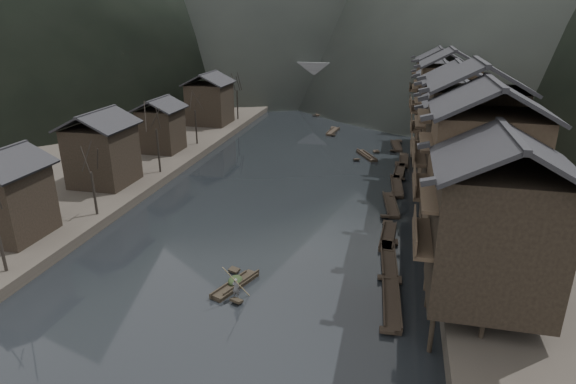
% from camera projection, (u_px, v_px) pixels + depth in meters
% --- Properties ---
extents(water, '(300.00, 300.00, 0.00)m').
position_uv_depth(water, '(254.00, 249.00, 41.51)').
color(water, black).
rests_on(water, ground).
extents(right_bank, '(40.00, 200.00, 1.80)m').
position_uv_depth(right_bank, '(562.00, 145.00, 70.28)').
color(right_bank, '#2D2823').
rests_on(right_bank, ground).
extents(left_bank, '(40.00, 200.00, 1.20)m').
position_uv_depth(left_bank, '(130.00, 124.00, 85.16)').
color(left_bank, '#2D2823').
rests_on(left_bank, ground).
extents(stilt_houses, '(9.00, 67.60, 15.85)m').
position_uv_depth(stilt_houses, '(456.00, 114.00, 51.78)').
color(stilt_houses, black).
rests_on(stilt_houses, ground).
extents(left_houses, '(8.10, 53.20, 8.73)m').
position_uv_depth(left_houses, '(146.00, 123.00, 62.19)').
color(left_houses, black).
rests_on(left_houses, left_bank).
extents(bare_trees, '(3.77, 59.56, 7.54)m').
position_uv_depth(bare_trees, '(166.00, 121.00, 59.96)').
color(bare_trees, black).
rests_on(bare_trees, left_bank).
extents(moored_sampans, '(2.88, 49.89, 0.47)m').
position_uv_depth(moored_sampans, '(395.00, 197.00, 52.61)').
color(moored_sampans, black).
rests_on(moored_sampans, water).
extents(midriver_boats, '(14.30, 50.87, 0.45)m').
position_uv_depth(midriver_boats, '(346.00, 121.00, 89.08)').
color(midriver_boats, black).
rests_on(midriver_boats, water).
extents(stone_bridge, '(40.00, 6.00, 9.00)m').
position_uv_depth(stone_bridge, '(349.00, 80.00, 105.37)').
color(stone_bridge, '#4C4C4F').
rests_on(stone_bridge, ground).
extents(hero_sampan, '(2.54, 4.84, 0.43)m').
position_uv_depth(hero_sampan, '(235.00, 285.00, 35.74)').
color(hero_sampan, black).
rests_on(hero_sampan, water).
extents(cargo_heap, '(1.07, 1.40, 0.64)m').
position_uv_depth(cargo_heap, '(235.00, 277.00, 35.75)').
color(cargo_heap, black).
rests_on(cargo_heap, hero_sampan).
extents(boatman, '(0.58, 0.40, 1.53)m').
position_uv_depth(boatman, '(236.00, 285.00, 33.81)').
color(boatman, '#4F4E51').
rests_on(boatman, hero_sampan).
extents(bamboo_pole, '(1.57, 1.95, 3.55)m').
position_uv_depth(bamboo_pole, '(237.00, 253.00, 32.88)').
color(bamboo_pole, '#8C7A51').
rests_on(bamboo_pole, boatman).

